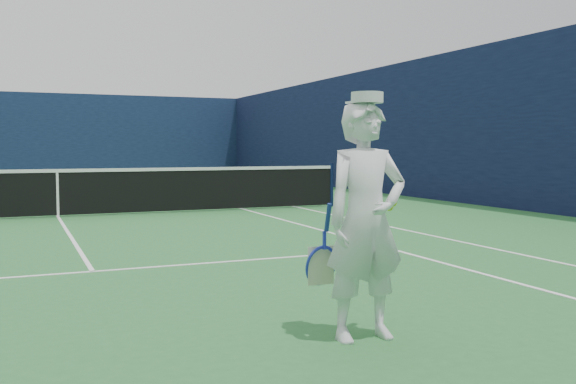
{
  "coord_description": "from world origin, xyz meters",
  "views": [
    {
      "loc": [
        -0.81,
        -14.13,
        1.46
      ],
      "look_at": [
        1.62,
        -8.44,
        1.03
      ],
      "focal_mm": 40.0,
      "sensor_mm": 36.0,
      "label": 1
    }
  ],
  "objects": [
    {
      "name": "ground",
      "position": [
        0.0,
        0.0,
        0.0
      ],
      "size": [
        80.0,
        80.0,
        0.0
      ],
      "primitive_type": "plane",
      "color": "#286A31",
      "rests_on": "ground"
    },
    {
      "name": "court_markings",
      "position": [
        0.0,
        0.0,
        0.0
      ],
      "size": [
        11.03,
        23.83,
        0.01
      ],
      "color": "white",
      "rests_on": "ground"
    },
    {
      "name": "windscreen_fence",
      "position": [
        0.0,
        0.0,
        2.0
      ],
      "size": [
        20.12,
        36.12,
        4.0
      ],
      "color": "#101D3B",
      "rests_on": "ground"
    },
    {
      "name": "tennis_net",
      "position": [
        0.0,
        0.0,
        0.55
      ],
      "size": [
        12.88,
        0.09,
        1.07
      ],
      "color": "#141E4C",
      "rests_on": "ground"
    },
    {
      "name": "tennis_player",
      "position": [
        1.62,
        -9.94,
        0.91
      ],
      "size": [
        0.77,
        0.47,
        1.87
      ],
      "rotation": [
        0.0,
        0.0,
        -0.01
      ],
      "color": "white",
      "rests_on": "ground"
    }
  ]
}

